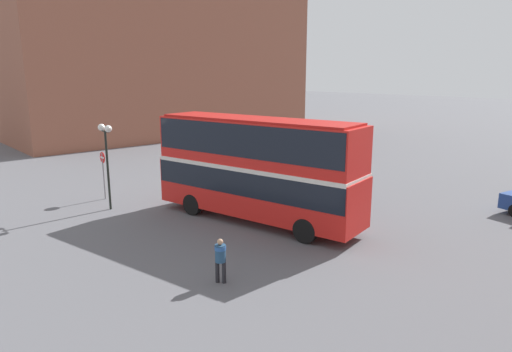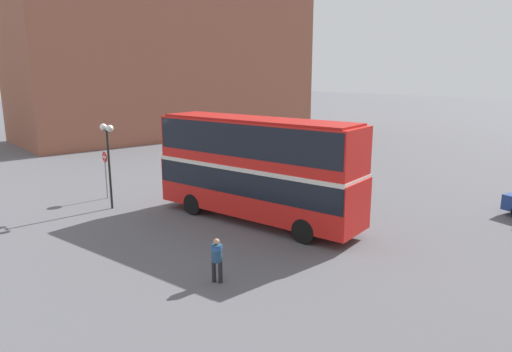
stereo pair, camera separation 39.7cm
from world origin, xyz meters
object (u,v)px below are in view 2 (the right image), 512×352
pedestrian_foreground (217,256)px  street_lamp_twin_globe (108,144)px  double_decker_bus (256,163)px  no_entry_sign (105,167)px

pedestrian_foreground → street_lamp_twin_globe: street_lamp_twin_globe is taller
double_decker_bus → no_entry_sign: size_ratio=4.01×
double_decker_bus → pedestrian_foreground: (4.20, -5.29, -1.88)m
double_decker_bus → street_lamp_twin_globe: double_decker_bus is taller
street_lamp_twin_globe → pedestrian_foreground: bearing=-4.4°
no_entry_sign → street_lamp_twin_globe: bearing=-16.5°
double_decker_bus → street_lamp_twin_globe: bearing=-158.0°
pedestrian_foreground → street_lamp_twin_globe: size_ratio=0.35×
double_decker_bus → no_entry_sign: (-8.67, -3.84, -1.04)m
pedestrian_foreground → street_lamp_twin_globe: (-10.76, 0.82, 2.48)m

